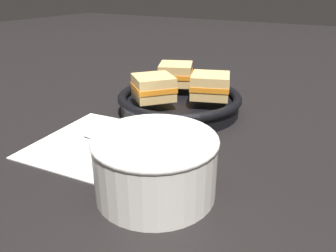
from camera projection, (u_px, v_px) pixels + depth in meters
The scene contains 8 objects.
ground_plane at pixel (149, 148), 0.54m from camera, with size 4.00×4.00×0.00m, color black.
napkin at pixel (111, 145), 0.55m from camera, with size 0.27×0.23×0.00m.
soup_bowl at pixel (155, 162), 0.41m from camera, with size 0.16×0.16×0.08m.
spoon at pixel (134, 150), 0.52m from camera, with size 0.16×0.03×0.01m.
skillet at pixel (180, 102), 0.69m from camera, with size 0.26×0.35×0.04m.
sandwich_near_left at pixel (153, 87), 0.64m from camera, with size 0.10×0.10×0.05m.
sandwich_near_right at pixel (210, 86), 0.65m from camera, with size 0.10×0.09×0.05m.
sandwich_far_left at pixel (176, 74), 0.73m from camera, with size 0.10×0.10×0.05m.
Camera 1 is at (0.27, -0.40, 0.25)m, focal length 35.00 mm.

